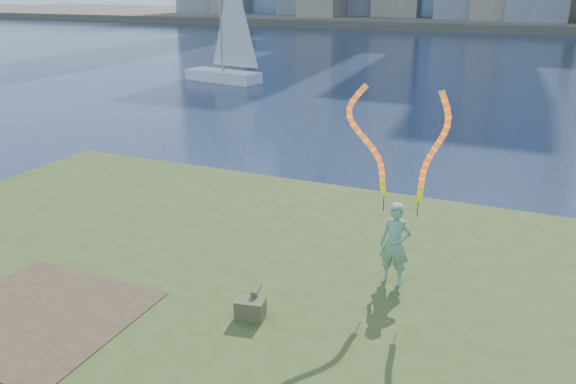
% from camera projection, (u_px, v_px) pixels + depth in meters
% --- Properties ---
extents(ground, '(320.00, 320.00, 0.00)m').
position_uv_depth(ground, '(243.00, 295.00, 11.70)').
color(ground, '#18243D').
rests_on(ground, ground).
extents(grassy_knoll, '(20.00, 18.00, 0.80)m').
position_uv_depth(grassy_knoll, '(180.00, 341.00, 9.61)').
color(grassy_knoll, '#3B4B1A').
rests_on(grassy_knoll, ground).
extents(dirt_patch, '(3.20, 3.00, 0.02)m').
position_uv_depth(dirt_patch, '(38.00, 315.00, 9.49)').
color(dirt_patch, '#47331E').
rests_on(dirt_patch, grassy_knoll).
extents(far_shore, '(320.00, 40.00, 1.20)m').
position_uv_depth(far_shore, '(510.00, 21.00, 93.27)').
color(far_shore, '#4C4738').
rests_on(far_shore, ground).
extents(woman_with_ribbons, '(2.03, 0.42, 3.97)m').
position_uv_depth(woman_with_ribbons, '(398.00, 212.00, 10.11)').
color(woman_with_ribbons, '#186C2D').
rests_on(woman_with_ribbons, grassy_knoll).
extents(canvas_bag, '(0.53, 0.60, 0.46)m').
position_uv_depth(canvas_bag, '(251.00, 307.00, 9.39)').
color(canvas_bag, '#444726').
rests_on(canvas_bag, grassy_knoll).
extents(sailboat, '(5.82, 2.77, 8.73)m').
position_uv_depth(sailboat, '(226.00, 59.00, 37.39)').
color(sailboat, white).
rests_on(sailboat, ground).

